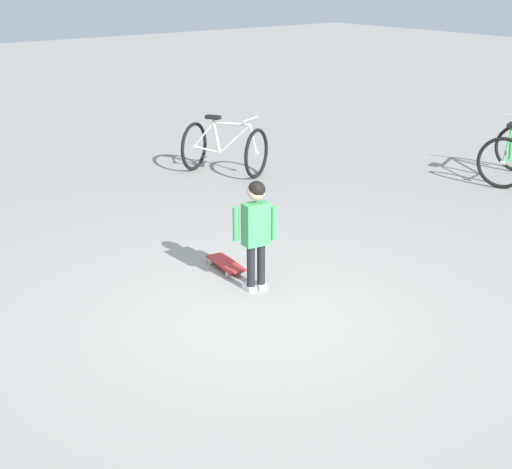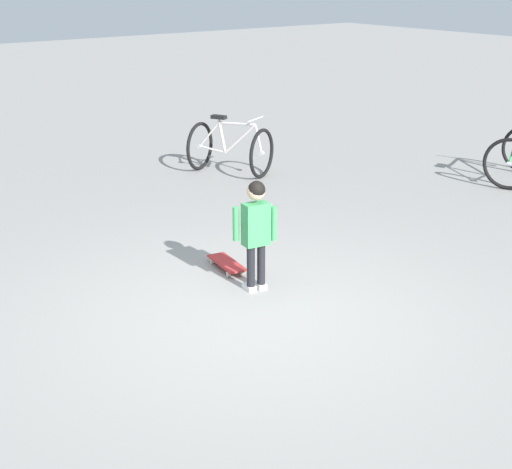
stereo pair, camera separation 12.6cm
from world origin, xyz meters
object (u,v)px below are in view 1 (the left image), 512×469
bicycle_mid (225,148)px  skateboard (226,264)px  bicycle_near (512,153)px  child_person (256,223)px

bicycle_mid → skateboard: bearing=-126.1°
bicycle_near → bicycle_mid: size_ratio=0.99×
skateboard → bicycle_mid: bicycle_mid is taller
skateboard → bicycle_near: 5.18m
child_person → skateboard: size_ratio=1.83×
bicycle_mid → bicycle_near: bearing=-43.1°
bicycle_near → bicycle_mid: bearing=136.9°
skateboard → bicycle_mid: 3.75m
child_person → bicycle_mid: (2.29, 3.61, -0.28)m
skateboard → child_person: bearing=-98.2°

